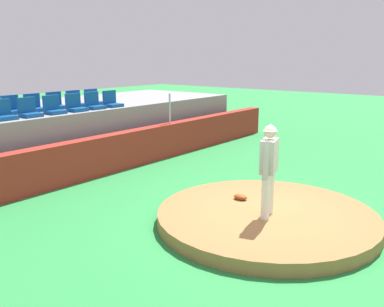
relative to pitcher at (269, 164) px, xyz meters
name	(u,v)px	position (x,y,z in m)	size (l,w,h in m)	color
ground_plane	(266,223)	(0.21, 0.12, -1.27)	(60.00, 60.00, 0.00)	#2B8B41
pitchers_mound	(266,217)	(0.21, 0.12, -1.15)	(4.29, 4.29, 0.24)	#9D6C3D
pitcher	(269,164)	(0.00, 0.00, 0.00)	(0.78, 0.38, 1.78)	silver
baseball	(269,195)	(1.03, 0.50, -0.99)	(0.07, 0.07, 0.07)	white
fielding_glove	(240,197)	(0.50, 0.89, -0.98)	(0.30, 0.20, 0.11)	#8C4015
brick_barrier	(92,158)	(0.21, 5.42, -0.74)	(17.50, 0.40, 1.07)	#A32B21
fence_post_right	(170,109)	(3.44, 5.42, 0.28)	(0.06, 0.06, 0.97)	silver
bleacher_platform	(34,135)	(0.21, 8.18, -0.44)	(14.91, 4.35, 1.67)	gray
stadium_chair_0	(3,113)	(-1.53, 6.56, 0.55)	(0.48, 0.44, 0.50)	#0F498A
stadium_chair_1	(29,111)	(-0.86, 6.52, 0.55)	(0.48, 0.44, 0.50)	#0F498A
stadium_chair_2	(54,108)	(-0.12, 6.53, 0.55)	(0.48, 0.44, 0.50)	#0F498A
stadium_chair_3	(75,106)	(0.59, 6.51, 0.55)	(0.48, 0.44, 0.50)	#0F498A
stadium_chair_4	(94,104)	(1.26, 6.52, 0.55)	(0.48, 0.44, 0.50)	#0F498A
stadium_chair_5	(112,102)	(1.95, 6.51, 0.55)	(0.48, 0.44, 0.50)	#0F498A
stadium_chair_7	(12,108)	(-0.81, 7.43, 0.55)	(0.48, 0.44, 0.50)	#0F498A
stadium_chair_8	(34,106)	(-0.15, 7.41, 0.55)	(0.48, 0.44, 0.50)	#0F498A
stadium_chair_9	(56,104)	(0.59, 7.44, 0.55)	(0.48, 0.44, 0.50)	#0F498A
stadium_chair_10	(75,102)	(1.28, 7.44, 0.55)	(0.48, 0.44, 0.50)	#0F498A
stadium_chair_11	(93,100)	(1.99, 7.46, 0.55)	(0.48, 0.44, 0.50)	#0F498A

